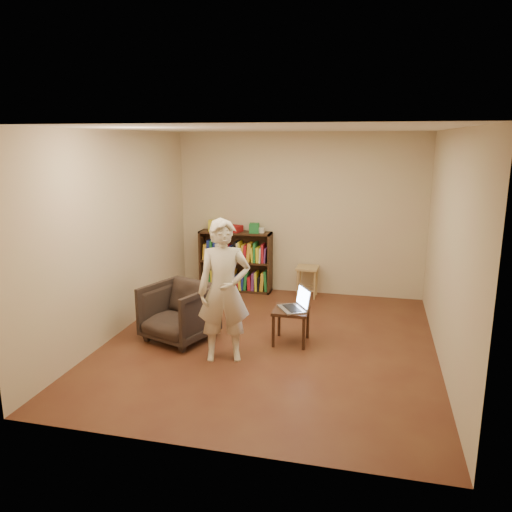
% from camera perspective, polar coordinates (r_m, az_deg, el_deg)
% --- Properties ---
extents(floor, '(4.50, 4.50, 0.00)m').
position_cam_1_polar(floor, '(6.32, 1.56, -9.96)').
color(floor, '#4D2319').
rests_on(floor, ground).
extents(ceiling, '(4.50, 4.50, 0.00)m').
position_cam_1_polar(ceiling, '(5.80, 1.72, 14.34)').
color(ceiling, white).
rests_on(ceiling, wall_back).
extents(wall_back, '(4.00, 0.00, 4.00)m').
position_cam_1_polar(wall_back, '(8.11, 4.94, 4.78)').
color(wall_back, beige).
rests_on(wall_back, floor).
extents(wall_left, '(0.00, 4.50, 4.50)m').
position_cam_1_polar(wall_left, '(6.62, -15.56, 2.42)').
color(wall_left, beige).
rests_on(wall_left, floor).
extents(wall_right, '(0.00, 4.50, 4.50)m').
position_cam_1_polar(wall_right, '(5.86, 21.14, 0.63)').
color(wall_right, beige).
rests_on(wall_right, floor).
extents(bookshelf, '(1.20, 0.30, 1.00)m').
position_cam_1_polar(bookshelf, '(8.34, -2.31, -0.97)').
color(bookshelf, black).
rests_on(bookshelf, floor).
extents(box_yellow, '(0.24, 0.20, 0.17)m').
position_cam_1_polar(box_yellow, '(8.31, -4.72, 3.50)').
color(box_yellow, yellow).
rests_on(box_yellow, bookshelf).
extents(red_cloth, '(0.35, 0.29, 0.10)m').
position_cam_1_polar(red_cloth, '(8.21, -2.75, 3.16)').
color(red_cloth, maroon).
rests_on(red_cloth, bookshelf).
extents(box_green, '(0.17, 0.17, 0.15)m').
position_cam_1_polar(box_green, '(8.09, -0.20, 3.21)').
color(box_green, '#1D6F33').
rests_on(box_green, bookshelf).
extents(box_white, '(0.10, 0.10, 0.08)m').
position_cam_1_polar(box_white, '(8.11, 0.58, 2.96)').
color(box_white, silver).
rests_on(box_white, bookshelf).
extents(stool, '(0.34, 0.34, 0.50)m').
position_cam_1_polar(stool, '(8.03, 5.90, -1.90)').
color(stool, '#A17E4E').
rests_on(stool, floor).
extents(armchair, '(0.99, 1.00, 0.72)m').
position_cam_1_polar(armchair, '(6.40, -8.79, -6.37)').
color(armchair, black).
rests_on(armchair, floor).
extents(side_table, '(0.43, 0.43, 0.44)m').
position_cam_1_polar(side_table, '(6.23, 4.03, -6.72)').
color(side_table, black).
rests_on(side_table, floor).
extents(laptop, '(0.45, 0.47, 0.28)m').
position_cam_1_polar(laptop, '(6.19, 4.62, -5.54)').
color(laptop, '#AAAAAF').
rests_on(laptop, side_table).
extents(person, '(0.69, 0.55, 1.64)m').
position_cam_1_polar(person, '(5.64, -3.67, -4.00)').
color(person, beige).
rests_on(person, floor).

